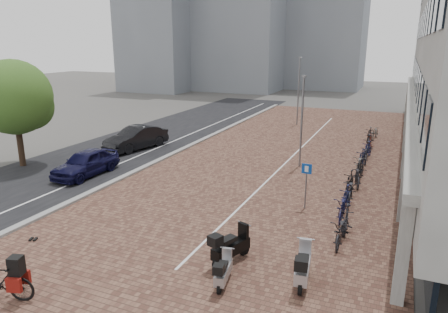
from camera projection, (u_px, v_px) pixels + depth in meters
ground at (165, 223)px, 16.83m from camera, size 140.00×140.00×0.00m
plaza_brick at (289, 156)px, 26.66m from camera, size 14.50×42.00×0.04m
street_asphalt at (146, 141)px, 30.89m from camera, size 8.00×50.00×0.03m
curb at (192, 145)px, 29.37m from camera, size 0.35×42.00×0.14m
lane_line at (169, 143)px, 30.12m from camera, size 0.12×44.00×0.00m
parking_line at (292, 156)px, 26.58m from camera, size 0.10×30.00×0.00m
car_navy at (86, 163)px, 22.70m from camera, size 1.72×4.23×1.44m
car_dark at (136, 138)px, 28.33m from camera, size 2.63×4.96×1.55m
hero_bike at (0, 281)px, 11.65m from camera, size 2.07×1.13×1.41m
shoes at (33, 240)px, 15.32m from camera, size 0.41×0.38×0.08m
scooter_front at (223, 270)px, 12.45m from camera, size 0.69×1.50×0.99m
scooter_mid at (231, 245)px, 13.69m from camera, size 1.15×1.89×1.24m
scooter_back at (303, 265)px, 12.49m from camera, size 0.79×1.84×1.22m
parking_sign at (306, 180)px, 17.90m from camera, size 0.44×0.09×2.09m
lamp_near at (302, 123)px, 23.79m from camera, size 0.12×0.12×5.29m
lamp_far at (298, 92)px, 36.11m from camera, size 0.12×0.12×5.85m
street_tree at (17, 99)px, 23.66m from camera, size 4.29×4.29×6.24m
bike_row at (361, 164)px, 23.18m from camera, size 1.13×20.42×1.05m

